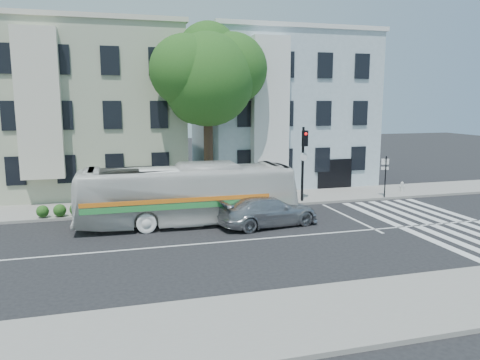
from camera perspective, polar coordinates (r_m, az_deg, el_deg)
name	(u,v)px	position (r m, az deg, el deg)	size (l,w,h in m)	color
ground	(248,240)	(21.40, 1.00, -7.31)	(120.00, 120.00, 0.00)	black
sidewalk_far	(211,202)	(28.89, -3.59, -2.72)	(80.00, 4.00, 0.15)	gray
sidewalk_near	(327,315)	(14.40, 10.61, -15.84)	(80.00, 4.00, 0.15)	gray
building_left	(91,112)	(34.62, -17.75, 7.94)	(12.00, 10.00, 11.00)	#A9AF93
building_right	(279,111)	(36.94, 4.74, 8.43)	(12.00, 10.00, 11.00)	#A1B4BF
street_tree	(208,74)	(29.00, -3.96, 12.75)	(7.30, 5.90, 11.10)	#2D2116
bus	(187,194)	(23.87, -6.45, -1.76)	(11.13, 2.60, 3.10)	silver
sedan	(268,211)	(23.65, 3.43, -3.78)	(5.25, 2.13, 1.52)	#AAABB1
hedge	(125,206)	(26.53, -13.79, -3.15)	(8.50, 0.84, 0.70)	#265E1E
traffic_signal	(304,155)	(28.58, 7.76, 3.09)	(0.49, 0.55, 4.69)	black
fire_hydrant	(402,186)	(33.65, 19.14, -0.75)	(0.38, 0.22, 0.67)	#BABAB5
far_sign_pole	(385,171)	(31.10, 17.29, 1.02)	(0.47, 0.23, 2.66)	black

